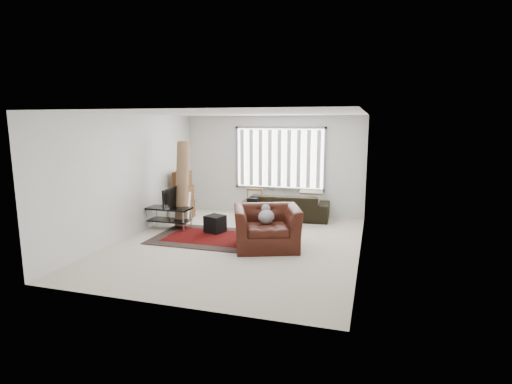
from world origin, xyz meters
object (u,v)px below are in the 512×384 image
Objects in this scene: sofa at (286,202)px; armchair at (267,224)px; moving_boxes at (183,196)px; side_chair at (253,204)px; tv_stand at (169,213)px.

armchair is at bearing 89.82° from sofa.
moving_boxes reaches higher than side_chair.
side_chair is at bearing 94.17° from armchair.
side_chair is at bearing 2.90° from moving_boxes.
side_chair is (1.91, 0.10, -0.11)m from moving_boxes.
tv_stand is 1.16m from moving_boxes.
tv_stand is at bearing -146.87° from side_chair.
tv_stand is 0.84× the size of moving_boxes.
sofa is (2.44, 1.79, 0.06)m from tv_stand.
tv_stand is at bearing 143.92° from armchair.
sofa reaches higher than tv_stand.
sofa is (2.64, 0.66, -0.14)m from moving_boxes.
sofa is 2.70× the size of side_chair.
moving_boxes is 0.55× the size of sofa.
armchair reaches higher than side_chair.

